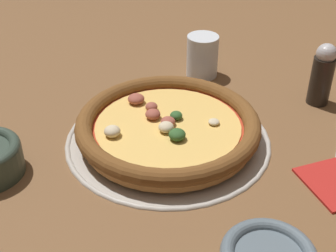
{
  "coord_description": "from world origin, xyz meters",
  "views": [
    {
      "loc": [
        -0.21,
        -0.59,
        0.45
      ],
      "look_at": [
        0.0,
        0.0,
        0.03
      ],
      "focal_mm": 50.0,
      "sensor_mm": 36.0,
      "label": 1
    }
  ],
  "objects_px": {
    "pizza": "(168,126)",
    "drinking_cup": "(202,56)",
    "pizza_tray": "(168,138)",
    "pepper_shaker": "(322,74)"
  },
  "relations": [
    {
      "from": "pizza",
      "to": "drinking_cup",
      "type": "xyz_separation_m",
      "value": [
        0.14,
        0.19,
        0.02
      ]
    },
    {
      "from": "pizza_tray",
      "to": "pepper_shaker",
      "type": "distance_m",
      "value": 0.3
    },
    {
      "from": "pizza_tray",
      "to": "drinking_cup",
      "type": "distance_m",
      "value": 0.24
    },
    {
      "from": "pizza",
      "to": "pepper_shaker",
      "type": "relative_size",
      "value": 2.56
    },
    {
      "from": "pizza",
      "to": "pepper_shaker",
      "type": "height_order",
      "value": "pepper_shaker"
    },
    {
      "from": "pizza",
      "to": "pizza_tray",
      "type": "bearing_deg",
      "value": -35.24
    },
    {
      "from": "drinking_cup",
      "to": "pepper_shaker",
      "type": "bearing_deg",
      "value": -47.12
    },
    {
      "from": "pepper_shaker",
      "to": "pizza_tray",
      "type": "bearing_deg",
      "value": -175.87
    },
    {
      "from": "pizza",
      "to": "drinking_cup",
      "type": "height_order",
      "value": "drinking_cup"
    },
    {
      "from": "pepper_shaker",
      "to": "drinking_cup",
      "type": "bearing_deg",
      "value": 132.88
    }
  ]
}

